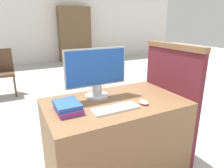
# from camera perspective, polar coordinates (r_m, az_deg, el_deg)

# --- Properties ---
(wall_back) EXTENTS (12.00, 0.06, 2.80)m
(wall_back) POSITION_cam_1_polar(r_m,az_deg,el_deg) (7.61, -22.43, 15.99)
(wall_back) COLOR silver
(wall_back) RESTS_ON ground_plane
(desk) EXTENTS (1.19, 0.73, 0.75)m
(desk) POSITION_cam_1_polar(r_m,az_deg,el_deg) (1.90, 0.83, -15.45)
(desk) COLOR brown
(desk) RESTS_ON ground_plane
(carrel_divider) EXTENTS (0.07, 0.71, 1.22)m
(carrel_divider) POSITION_cam_1_polar(r_m,az_deg,el_deg) (2.12, 16.03, -5.30)
(carrel_divider) COLOR #5B1E28
(carrel_divider) RESTS_ON ground_plane
(monitor) EXTENTS (0.57, 0.21, 0.44)m
(monitor) POSITION_cam_1_polar(r_m,az_deg,el_deg) (1.76, -4.47, 3.24)
(monitor) COLOR #B7B7BC
(monitor) RESTS_ON desk
(keyboard) EXTENTS (0.37, 0.13, 0.02)m
(keyboard) POSITION_cam_1_polar(r_m,az_deg,el_deg) (1.56, 1.08, -7.06)
(keyboard) COLOR white
(keyboard) RESTS_ON desk
(mouse) EXTENTS (0.07, 0.09, 0.03)m
(mouse) POSITION_cam_1_polar(r_m,az_deg,el_deg) (1.68, 9.03, -5.16)
(mouse) COLOR white
(mouse) RESTS_ON desk
(book_stack) EXTENTS (0.18, 0.25, 0.07)m
(book_stack) POSITION_cam_1_polar(r_m,az_deg,el_deg) (1.56, -12.56, -6.41)
(book_stack) COLOR #7A3384
(book_stack) RESTS_ON desk
(far_chair) EXTENTS (0.44, 0.44, 0.91)m
(far_chair) POSITION_cam_1_polar(r_m,az_deg,el_deg) (4.50, -28.99, 3.61)
(far_chair) COLOR #4C3323
(far_chair) RESTS_ON ground_plane
(bookshelf_far) EXTENTS (1.17, 0.32, 1.94)m
(bookshelf_far) POSITION_cam_1_polar(r_m,az_deg,el_deg) (7.68, -10.55, 13.73)
(bookshelf_far) COLOR brown
(bookshelf_far) RESTS_ON ground_plane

